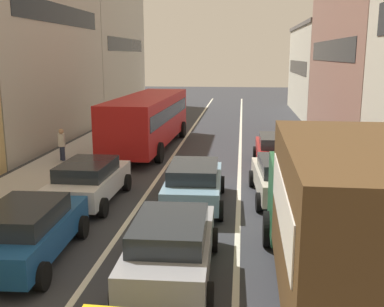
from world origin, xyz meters
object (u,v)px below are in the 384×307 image
(sedan_left_lane_third, at_px, (89,180))
(sedan_centre_lane_second, at_px, (171,245))
(bus_mid_queue_primary, at_px, (148,117))
(removalist_box_truck, at_px, (340,216))
(wagon_right_lane_far, at_px, (277,150))
(hatchback_centre_lane_third, at_px, (194,183))
(sedan_right_lane_behind_truck, at_px, (282,177))
(wagon_left_lane_second, at_px, (27,230))
(pedestrian_mid_sidewalk, at_px, (62,144))

(sedan_left_lane_third, bearing_deg, sedan_centre_lane_second, -143.82)
(sedan_left_lane_third, xyz_separation_m, bus_mid_queue_primary, (0.19, 9.33, 0.96))
(removalist_box_truck, distance_m, wagon_right_lane_far, 12.06)
(hatchback_centre_lane_third, distance_m, sedan_left_lane_third, 3.65)
(hatchback_centre_lane_third, distance_m, bus_mid_queue_primary, 9.92)
(sedan_centre_lane_second, relative_size, sedan_left_lane_third, 1.01)
(sedan_right_lane_behind_truck, bearing_deg, sedan_left_lane_third, 96.12)
(sedan_centre_lane_second, height_order, wagon_left_lane_second, same)
(removalist_box_truck, distance_m, sedan_left_lane_third, 9.46)
(wagon_left_lane_second, height_order, hatchback_centre_lane_third, same)
(removalist_box_truck, relative_size, sedan_right_lane_behind_truck, 1.76)
(hatchback_centre_lane_third, height_order, wagon_right_lane_far, same)
(sedan_centre_lane_second, distance_m, pedestrian_mid_sidewalk, 12.74)
(sedan_left_lane_third, xyz_separation_m, pedestrian_mid_sidewalk, (-3.21, 5.58, 0.15))
(wagon_right_lane_far, bearing_deg, sedan_right_lane_behind_truck, 177.86)
(sedan_right_lane_behind_truck, xyz_separation_m, pedestrian_mid_sidewalk, (-9.90, 4.44, 0.15))
(wagon_right_lane_far, height_order, pedestrian_mid_sidewalk, pedestrian_mid_sidewalk)
(wagon_right_lane_far, bearing_deg, bus_mid_queue_primary, 62.83)
(wagon_right_lane_far, bearing_deg, sedan_centre_lane_second, 163.81)
(sedan_centre_lane_second, bearing_deg, hatchback_centre_lane_third, -1.14)
(sedan_left_lane_third, xyz_separation_m, wagon_right_lane_far, (6.85, 5.94, 0.00))
(wagon_left_lane_second, xyz_separation_m, wagon_right_lane_far, (6.88, 10.59, 0.00))
(removalist_box_truck, distance_m, hatchback_centre_lane_third, 7.17)
(sedan_right_lane_behind_truck, bearing_deg, sedan_centre_lane_second, 150.83)
(pedestrian_mid_sidewalk, bearing_deg, sedan_centre_lane_second, 74.85)
(removalist_box_truck, xyz_separation_m, sedan_centre_lane_second, (-3.50, 0.91, -1.18))
(sedan_centre_lane_second, xyz_separation_m, hatchback_centre_lane_third, (-0.03, 5.22, 0.00))
(wagon_left_lane_second, height_order, pedestrian_mid_sidewalk, pedestrian_mid_sidewalk)
(removalist_box_truck, distance_m, pedestrian_mid_sidewalk, 15.63)
(wagon_left_lane_second, xyz_separation_m, hatchback_centre_lane_third, (3.67, 4.73, 0.00))
(removalist_box_truck, height_order, sedan_left_lane_third, removalist_box_truck)
(removalist_box_truck, relative_size, wagon_right_lane_far, 1.80)
(wagon_left_lane_second, bearing_deg, hatchback_centre_lane_third, -40.24)
(wagon_right_lane_far, bearing_deg, removalist_box_truck, -178.66)
(wagon_left_lane_second, bearing_deg, sedan_centre_lane_second, -99.97)
(pedestrian_mid_sidewalk, bearing_deg, hatchback_centre_lane_third, 93.41)
(hatchback_centre_lane_third, bearing_deg, removalist_box_truck, -151.82)
(removalist_box_truck, distance_m, sedan_centre_lane_second, 3.80)
(sedan_centre_lane_second, relative_size, wagon_left_lane_second, 0.99)
(removalist_box_truck, bearing_deg, wagon_left_lane_second, 79.66)
(sedan_right_lane_behind_truck, distance_m, bus_mid_queue_primary, 10.50)
(sedan_right_lane_behind_truck, relative_size, bus_mid_queue_primary, 0.42)
(sedan_right_lane_behind_truck, distance_m, pedestrian_mid_sidewalk, 10.85)
(sedan_centre_lane_second, xyz_separation_m, sedan_left_lane_third, (-3.67, 5.15, 0.00))
(sedan_right_lane_behind_truck, xyz_separation_m, bus_mid_queue_primary, (-6.49, 8.19, 0.96))
(removalist_box_truck, bearing_deg, pedestrian_mid_sidewalk, 42.42)
(wagon_left_lane_second, height_order, wagon_right_lane_far, same)
(sedan_right_lane_behind_truck, bearing_deg, removalist_box_truck, -179.70)
(sedan_left_lane_third, bearing_deg, removalist_box_truck, -129.50)
(wagon_left_lane_second, xyz_separation_m, pedestrian_mid_sidewalk, (-3.19, 10.23, 0.15))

